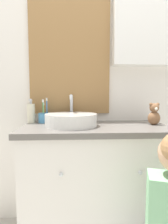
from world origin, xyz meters
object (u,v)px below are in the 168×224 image
object	(u,v)px
sink_basin	(71,119)
teddy_bear	(154,114)
toothbrush_holder	(44,117)
soap_dispenser	(31,113)

from	to	relation	value
sink_basin	teddy_bear	world-z (taller)	sink_basin
toothbrush_holder	teddy_bear	world-z (taller)	toothbrush_holder
teddy_bear	soap_dispenser	bearing A→B (deg)	170.76
sink_basin	toothbrush_holder	distance (m)	0.26
soap_dispenser	toothbrush_holder	bearing A→B (deg)	2.05
sink_basin	soap_dispenser	bearing A→B (deg)	152.97
sink_basin	soap_dispenser	size ratio (longest dim) A/B	2.19
sink_basin	toothbrush_holder	bearing A→B (deg)	142.49
sink_basin	teddy_bear	bearing A→B (deg)	1.15
soap_dispenser	teddy_bear	bearing A→B (deg)	-9.24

